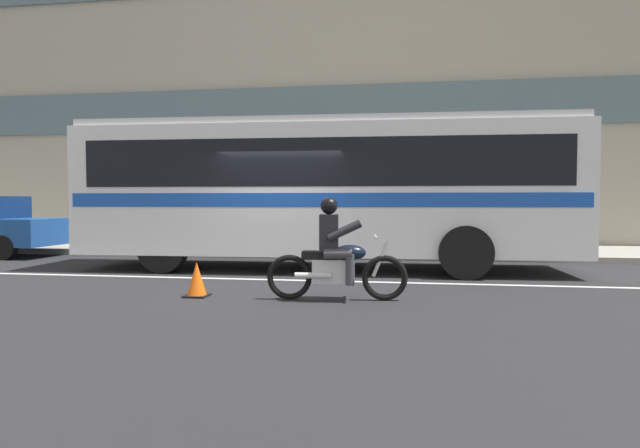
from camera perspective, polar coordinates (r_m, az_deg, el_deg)
ground_plane at (r=10.96m, az=-4.29°, el=-5.47°), size 60.00×60.00×0.00m
sidewalk_curb at (r=15.93m, az=-0.12°, el=-2.72°), size 28.00×3.80×0.15m
lane_center_stripe at (r=10.39m, az=-5.04°, el=-5.89°), size 26.60×0.14×0.01m
office_building_facade at (r=18.82m, az=1.02°, el=17.95°), size 28.00×0.89×13.07m
transit_bus at (r=11.90m, az=0.55°, el=4.25°), size 10.63×2.93×3.22m
motorcycle_with_rider at (r=8.18m, az=1.70°, el=-3.53°), size 2.14×0.65×1.56m
fire_hydrant at (r=15.28m, az=-12.74°, el=-1.33°), size 0.22×0.30×0.75m
traffic_cone at (r=8.74m, az=-12.92°, el=-5.83°), size 0.36×0.36×0.55m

